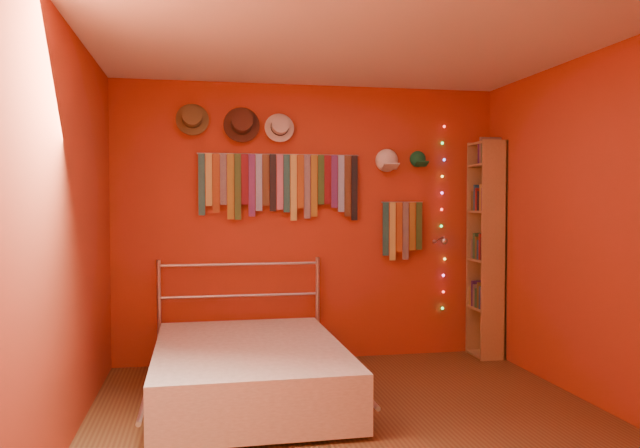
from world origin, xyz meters
TOP-DOWN VIEW (x-y plane):
  - ground at (0.00, 0.00)m, footprint 3.50×3.50m
  - back_wall at (0.00, 1.75)m, footprint 3.50×0.02m
  - right_wall at (1.75, 0.00)m, footprint 0.02×3.50m
  - left_wall at (-1.75, 0.00)m, footprint 0.02×3.50m
  - ceiling at (0.00, 0.00)m, footprint 3.50×3.50m
  - tie_rack at (-0.28, 1.68)m, footprint 1.45×0.03m
  - small_tie_rack at (0.85, 1.69)m, footprint 0.40×0.03m
  - fedora_olive at (-1.05, 1.65)m, footprint 0.28×0.15m
  - fedora_brown at (-0.62, 1.65)m, footprint 0.32×0.17m
  - fedora_white at (-0.29, 1.66)m, footprint 0.26×0.14m
  - cap_white at (0.71, 1.70)m, footprint 0.20×0.25m
  - cap_green at (1.01, 1.70)m, footprint 0.16×0.21m
  - fairy_lights at (1.27, 1.71)m, footprint 0.06×0.02m
  - reading_lamp at (1.19, 1.53)m, footprint 0.07×0.28m
  - bookshelf at (1.66, 1.53)m, footprint 0.25×0.34m
  - bed at (-0.64, 0.66)m, footprint 1.43×1.96m

SIDE VIEW (x-z plane):
  - ground at x=0.00m, z-range 0.00..0.00m
  - bed at x=-0.64m, z-range -0.25..0.69m
  - bookshelf at x=1.66m, z-range 0.02..2.02m
  - reading_lamp at x=1.19m, z-range 1.04..1.13m
  - small_tie_rack at x=0.85m, z-range 0.93..1.48m
  - back_wall at x=0.00m, z-range 0.00..2.50m
  - right_wall at x=1.75m, z-range 0.00..2.50m
  - left_wall at x=-1.75m, z-range 0.00..2.50m
  - fairy_lights at x=1.27m, z-range 0.42..2.16m
  - tie_rack at x=-0.28m, z-range 1.32..1.92m
  - cap_white at x=0.71m, z-range 1.72..1.92m
  - cap_green at x=1.01m, z-range 1.76..1.92m
  - fedora_white at x=-0.29m, z-range 1.98..2.24m
  - fedora_brown at x=-0.62m, z-range 1.97..2.28m
  - fedora_olive at x=-1.05m, z-range 2.02..2.30m
  - ceiling at x=0.00m, z-range 2.49..2.51m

